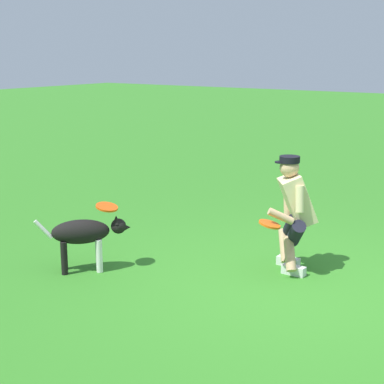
% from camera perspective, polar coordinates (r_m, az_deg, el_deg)
% --- Properties ---
extents(ground_plane, '(60.00, 60.00, 0.00)m').
position_cam_1_polar(ground_plane, '(6.23, 9.94, -9.35)').
color(ground_plane, '#337E24').
extents(person, '(0.56, 0.71, 1.29)m').
position_cam_1_polar(person, '(6.57, 9.74, -1.71)').
color(person, silver).
rests_on(person, ground_plane).
extents(dog, '(0.78, 0.80, 0.62)m').
position_cam_1_polar(dog, '(6.65, -10.24, -3.98)').
color(dog, black).
rests_on(dog, ground_plane).
extents(frisbee_flying, '(0.34, 0.35, 0.10)m').
position_cam_1_polar(frisbee_flying, '(6.60, -8.20, -1.43)').
color(frisbee_flying, '#EF5110').
extents(frisbee_held, '(0.33, 0.33, 0.09)m').
position_cam_1_polar(frisbee_held, '(6.31, 7.48, -3.09)').
color(frisbee_held, '#EB5911').
rests_on(frisbee_held, person).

